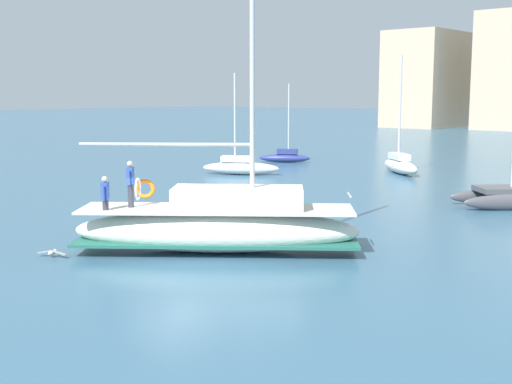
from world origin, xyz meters
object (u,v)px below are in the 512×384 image
object	(u,v)px
moored_sloop_near	(240,166)
seagull	(52,252)
main_sailboat	(219,225)
moored_cutter_right	(400,164)
moored_catamaran	(504,196)
moored_ketch_distant	(285,156)

from	to	relation	value
moored_sloop_near	seagull	xyz separation A→B (m)	(10.90, -20.82, -0.38)
main_sailboat	moored_cutter_right	world-z (taller)	main_sailboat
moored_cutter_right	main_sailboat	bearing A→B (deg)	-74.29
main_sailboat	moored_sloop_near	world-z (taller)	main_sailboat
main_sailboat	seagull	distance (m)	5.49
moored_catamaran	moored_ketch_distant	size ratio (longest dim) A/B	1.03
main_sailboat	seagull	bearing A→B (deg)	-129.46
moored_cutter_right	moored_ketch_distant	bearing A→B (deg)	176.76
moored_cutter_right	seagull	size ratio (longest dim) A/B	7.82
moored_ketch_distant	main_sailboat	bearing A→B (deg)	-55.31
moored_ketch_distant	moored_sloop_near	bearing A→B (deg)	-70.81
moored_cutter_right	seagull	xyz separation A→B (m)	(3.38, -28.50, -0.43)
main_sailboat	moored_sloop_near	bearing A→B (deg)	130.81
moored_catamaran	main_sailboat	bearing A→B (deg)	-103.72
moored_cutter_right	seagull	world-z (taller)	moored_cutter_right
main_sailboat	moored_ketch_distant	xyz separation A→B (m)	(-17.23, 24.89, -0.44)
main_sailboat	moored_catamaran	xyz separation A→B (m)	(3.73, 15.28, -0.36)
moored_ketch_distant	seagull	size ratio (longest dim) A/B	6.03
main_sailboat	moored_ketch_distant	bearing A→B (deg)	124.69
moored_catamaran	seagull	size ratio (longest dim) A/B	6.24
main_sailboat	moored_ketch_distant	size ratio (longest dim) A/B	1.92
moored_cutter_right	moored_sloop_near	bearing A→B (deg)	-134.40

